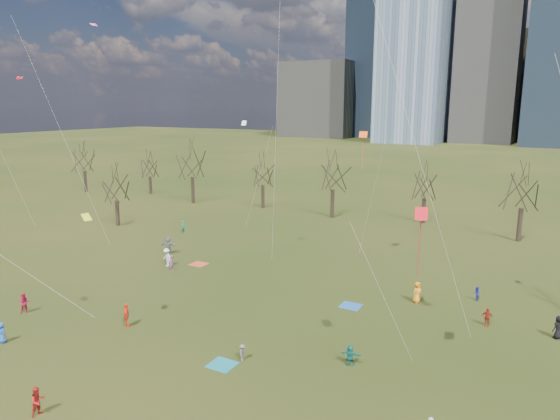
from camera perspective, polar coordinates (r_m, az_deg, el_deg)
The scene contains 21 objects.
ground at distance 34.72m, azimuth -9.95°, elevation -15.07°, with size 500.00×500.00×0.00m, color black.
downtown_skyline at distance 236.71m, azimuth 24.41°, elevation 16.59°, with size 212.50×78.00×118.00m.
bare_tree_row at distance 64.94m, azimuth 10.75°, elevation 3.28°, with size 113.04×29.80×9.50m.
blanket_teal at distance 32.26m, azimuth -6.64°, elevation -17.16°, with size 1.60×1.50×0.03m, color #17778A.
blanket_navy at distance 40.68m, azimuth 8.07°, elevation -10.80°, with size 1.60×1.50×0.03m, color #2259A2.
blanket_crimson at distance 50.88m, azimuth -9.26°, elevation -6.13°, with size 1.60×1.50×0.03m, color #CB4728.
person_0 at distance 39.07m, azimuth -29.19°, elevation -12.13°, with size 0.71×0.46×1.46m, color #2652A4.
person_2 at distance 43.39m, azimuth -27.15°, elevation -9.44°, with size 0.79×0.62×1.63m, color #B41938.
person_3 at distance 32.40m, azimuth -4.31°, elevation -15.92°, with size 0.70×0.40×1.08m, color #5B5C60.
person_4 at distance 38.17m, azimuth -17.14°, elevation -11.44°, with size 1.01×0.42×1.72m, color #F73A1B.
person_5 at distance 31.99m, azimuth 8.01°, elevation -16.10°, with size 1.27×0.40×1.37m, color #1A786C.
person_6 at distance 39.67m, azimuth 29.23°, elevation -11.62°, with size 0.81×0.52×1.65m, color black.
person_7 at distance 49.26m, azimuth -12.31°, elevation -5.94°, with size 0.56×0.37×1.53m, color #9F4F97.
person_8 at distance 44.09m, azimuth 21.54°, elevation -8.90°, with size 0.58×0.45×1.20m, color #2934B5.
person_9 at distance 50.65m, azimuth -12.80°, elevation -5.29°, with size 1.18×0.68×1.82m, color white.
person_10 at distance 39.59m, azimuth 22.58°, elevation -11.24°, with size 0.81×0.34×1.39m, color #A32317.
person_11 at distance 54.66m, azimuth -12.67°, elevation -3.95°, with size 1.79×0.57×1.93m, color slate.
person_12 at distance 42.13m, azimuth 15.42°, elevation -9.06°, with size 0.85×0.56×1.75m, color orange.
person_13 at distance 62.87m, azimuth -10.99°, elevation -1.94°, with size 0.60×0.39×1.63m, color #1A765D.
person_14 at distance 30.03m, azimuth -25.93°, elevation -19.05°, with size 0.77×0.60×1.58m, color #B21E19.
kites_airborne at distance 39.48m, azimuth 3.97°, elevation 7.28°, with size 61.60×33.01×29.50m.
Camera 1 is at (19.76, -23.86, 15.66)m, focal length 32.00 mm.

